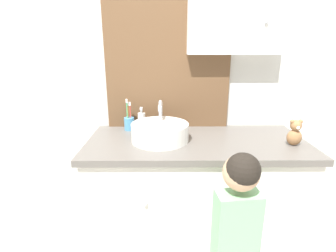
% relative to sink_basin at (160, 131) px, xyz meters
% --- Properties ---
extents(wall_back, '(3.20, 0.18, 2.50)m').
position_rel_sink_basin_xyz_m(wall_back, '(0.22, 0.31, 0.37)').
color(wall_back, silver).
rests_on(wall_back, ground_plane).
extents(vanity_counter, '(1.25, 0.57, 0.86)m').
position_rel_sink_basin_xyz_m(vanity_counter, '(0.21, 0.00, -0.48)').
color(vanity_counter, silver).
rests_on(vanity_counter, ground_plane).
extents(sink_basin, '(0.32, 0.37, 0.20)m').
position_rel_sink_basin_xyz_m(sink_basin, '(0.00, 0.00, 0.00)').
color(sink_basin, white).
rests_on(sink_basin, vanity_counter).
extents(toothbrush_holder, '(0.06, 0.06, 0.20)m').
position_rel_sink_basin_xyz_m(toothbrush_holder, '(-0.20, 0.20, -0.00)').
color(toothbrush_holder, '#4C93C6').
rests_on(toothbrush_holder, vanity_counter).
extents(soap_dispenser, '(0.05, 0.05, 0.15)m').
position_rel_sink_basin_xyz_m(soap_dispenser, '(-0.12, 0.20, 0.01)').
color(soap_dispenser, white).
rests_on(soap_dispenser, vanity_counter).
extents(child_figure, '(0.20, 0.47, 0.98)m').
position_rel_sink_basin_xyz_m(child_figure, '(0.34, -0.46, -0.33)').
color(child_figure, slate).
rests_on(child_figure, ground_plane).
extents(teddy_bear, '(0.08, 0.07, 0.14)m').
position_rel_sink_basin_xyz_m(teddy_bear, '(0.73, -0.08, 0.01)').
color(teddy_bear, '#9E7047').
rests_on(teddy_bear, vanity_counter).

